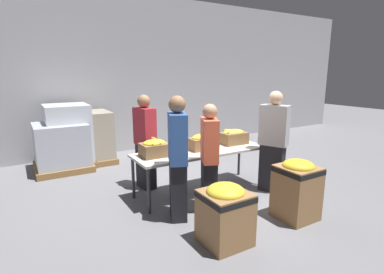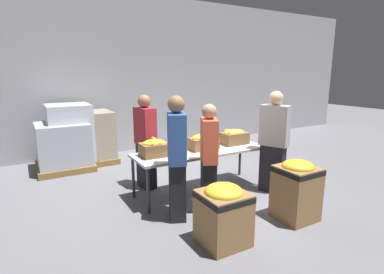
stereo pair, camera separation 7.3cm
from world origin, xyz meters
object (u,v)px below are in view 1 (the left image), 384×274
object	(u,v)px
banana_box_0	(154,148)
donation_bin_1	(297,187)
volunteer_3	(209,159)
pallet_stack_2	(89,138)
banana_box_2	(233,136)
banana_box_1	(203,141)
volunteer_2	(273,143)
pallet_stack_0	(68,136)
volunteer_1	(178,159)
pallet_stack_1	(62,147)
volunteer_0	(145,143)
sorting_table	(201,153)
donation_bin_0	(225,212)

from	to	relation	value
banana_box_0	donation_bin_1	bearing A→B (deg)	-46.94
banana_box_0	volunteer_3	size ratio (longest dim) A/B	0.26
pallet_stack_2	banana_box_2	bearing A→B (deg)	-52.43
banana_box_1	donation_bin_1	size ratio (longest dim) A/B	0.57
volunteer_3	pallet_stack_2	bearing A→B (deg)	41.62
volunteer_2	pallet_stack_0	size ratio (longest dim) A/B	1.28
volunteer_1	volunteer_3	xyz separation A→B (m)	(0.52, -0.02, -0.07)
volunteer_2	volunteer_3	size ratio (longest dim) A/B	1.08
pallet_stack_1	banana_box_1	bearing A→B (deg)	-51.79
banana_box_1	volunteer_2	bearing A→B (deg)	-32.12
banana_box_2	volunteer_0	bearing A→B (deg)	159.67
volunteer_1	donation_bin_1	size ratio (longest dim) A/B	2.01
donation_bin_1	pallet_stack_0	size ratio (longest dim) A/B	0.63
pallet_stack_1	banana_box_2	bearing A→B (deg)	-42.34
volunteer_2	pallet_stack_2	distance (m)	4.14
sorting_table	pallet_stack_2	distance (m)	3.05
volunteer_0	volunteer_2	distance (m)	2.24
volunteer_0	pallet_stack_0	bearing A→B (deg)	-161.66
banana_box_0	volunteer_2	xyz separation A→B (m)	(1.93, -0.67, -0.01)
sorting_table	pallet_stack_1	world-z (taller)	pallet_stack_1
sorting_table	volunteer_2	size ratio (longest dim) A/B	1.34
volunteer_2	donation_bin_0	world-z (taller)	volunteer_2
banana_box_1	pallet_stack_1	bearing A→B (deg)	128.21
volunteer_3	pallet_stack_1	distance (m)	3.61
banana_box_2	pallet_stack_0	distance (m)	3.63
volunteer_3	pallet_stack_0	size ratio (longest dim) A/B	1.18
banana_box_2	pallet_stack_1	xyz separation A→B (m)	(-2.69, 2.45, -0.40)
banana_box_1	volunteer_3	world-z (taller)	volunteer_3
banana_box_2	donation_bin_0	world-z (taller)	banana_box_2
volunteer_0	pallet_stack_1	xyz separation A→B (m)	(-1.15, 1.88, -0.35)
volunteer_1	pallet_stack_0	size ratio (longest dim) A/B	1.28
volunteer_2	sorting_table	bearing A→B (deg)	34.95
banana_box_0	donation_bin_0	world-z (taller)	banana_box_0
banana_box_0	volunteer_3	world-z (taller)	volunteer_3
donation_bin_1	volunteer_2	bearing A→B (deg)	64.27
banana_box_1	volunteer_0	xyz separation A→B (m)	(-0.82, 0.63, -0.05)
volunteer_1	donation_bin_0	xyz separation A→B (m)	(0.18, -0.88, -0.47)
banana_box_0	pallet_stack_2	xyz separation A→B (m)	(-0.44, 2.71, -0.31)
pallet_stack_1	volunteer_3	bearing A→B (deg)	-62.99
banana_box_1	pallet_stack_2	world-z (taller)	pallet_stack_2
sorting_table	banana_box_2	xyz separation A→B (m)	(0.77, 0.09, 0.19)
banana_box_1	donation_bin_1	bearing A→B (deg)	-69.66
banana_box_1	pallet_stack_0	distance (m)	3.24
volunteer_0	volunteer_3	distance (m)	1.41
donation_bin_1	pallet_stack_1	world-z (taller)	pallet_stack_1
banana_box_1	volunteer_2	xyz separation A→B (m)	(1.02, -0.64, -0.02)
pallet_stack_1	pallet_stack_0	bearing A→B (deg)	44.13
banana_box_1	volunteer_3	distance (m)	0.78
volunteer_3	donation_bin_1	bearing A→B (deg)	-107.89
volunteer_1	pallet_stack_2	bearing A→B (deg)	30.49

